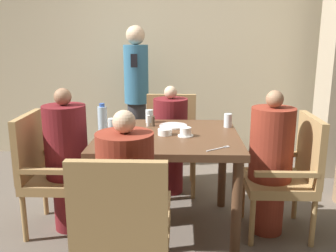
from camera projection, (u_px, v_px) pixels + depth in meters
The scene contains 25 objects.
ground_plane at pixel (168, 229), 2.95m from camera, with size 16.00×16.00×0.00m, color #60564C.
wall_back at pixel (173, 42), 4.53m from camera, with size 8.00×0.06×2.80m.
dining_table at pixel (168, 148), 2.79m from camera, with size 1.04×0.97×0.77m.
chair_left_side at pixel (49, 169), 2.86m from camera, with size 0.50×0.50×0.91m.
diner_in_left_chair at pixel (67, 159), 2.84m from camera, with size 0.32×0.32×1.11m.
chair_far_side at pixel (171, 139), 3.68m from camera, with size 0.50×0.50×0.91m.
diner_in_far_chair at pixel (170, 139), 3.54m from camera, with size 0.32×0.32×1.03m.
chair_right_side at pixel (289, 172), 2.80m from camera, with size 0.50×0.50×0.91m.
diner_in_right_chair at pixel (270, 162), 2.79m from camera, with size 0.32×0.32×1.10m.
chair_near_corner at pixel (123, 227), 1.99m from camera, with size 0.50×0.50×0.91m.
diner_in_near_chair at pixel (126, 203), 2.11m from camera, with size 0.32×0.32×1.10m.
standing_host at pixel (137, 93), 4.17m from camera, with size 0.27×0.31×1.59m.
plate_main_left at pixel (136, 135), 2.71m from camera, with size 0.22×0.22×0.01m.
plate_main_right at pixel (124, 145), 2.48m from camera, with size 0.22×0.22×0.01m.
plate_dessert_center at pixel (173, 126), 2.99m from camera, with size 0.22×0.22×0.01m.
teacup_with_saucer at pixel (186, 132), 2.70m from camera, with size 0.11×0.11×0.07m.
bowl_small at pixel (165, 132), 2.74m from camera, with size 0.10×0.10×0.05m.
water_bottle at pixel (103, 121), 2.68m from camera, with size 0.07×0.07×0.24m.
glass_tall_near at pixel (149, 116), 3.12m from camera, with size 0.06×0.06×0.11m.
glass_tall_mid at pixel (112, 126), 2.80m from camera, with size 0.06×0.06×0.11m.
glass_tall_far at pixel (228, 120), 2.97m from camera, with size 0.06×0.06×0.11m.
salt_shaker at pixel (148, 121), 3.00m from camera, with size 0.03×0.03×0.09m.
pepper_shaker at pixel (153, 121), 3.00m from camera, with size 0.03×0.03×0.08m.
fork_beside_plate at pixel (220, 148), 2.42m from camera, with size 0.16×0.13×0.00m.
knife_beside_plate at pixel (125, 123), 3.11m from camera, with size 0.20×0.05×0.00m.
Camera 1 is at (0.09, -2.67, 1.49)m, focal length 40.00 mm.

